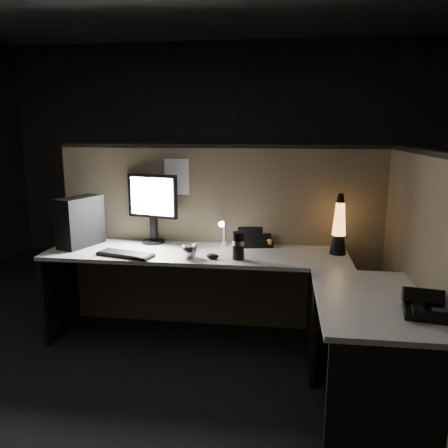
# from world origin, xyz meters

# --- Properties ---
(floor) EXTENTS (6.00, 6.00, 0.00)m
(floor) POSITION_xyz_m (0.00, 0.00, 0.00)
(floor) COLOR black
(floor) RESTS_ON ground
(room_shell) EXTENTS (6.00, 6.00, 6.00)m
(room_shell) POSITION_xyz_m (0.00, 0.00, 1.62)
(room_shell) COLOR silver
(room_shell) RESTS_ON ground
(partition_back) EXTENTS (2.66, 0.06, 1.50)m
(partition_back) POSITION_xyz_m (0.00, 0.93, 0.75)
(partition_back) COLOR brown
(partition_back) RESTS_ON ground
(partition_right) EXTENTS (0.06, 1.66, 1.50)m
(partition_right) POSITION_xyz_m (1.33, 0.10, 0.75)
(partition_right) COLOR brown
(partition_right) RESTS_ON ground
(desk) EXTENTS (2.60, 1.60, 0.73)m
(desk) POSITION_xyz_m (0.18, 0.25, 0.58)
(desk) COLOR beige
(desk) RESTS_ON ground
(pc_tower) EXTENTS (0.29, 0.41, 0.39)m
(pc_tower) POSITION_xyz_m (-1.09, 0.65, 0.93)
(pc_tower) COLOR black
(pc_tower) RESTS_ON desk
(monitor) EXTENTS (0.43, 0.19, 0.56)m
(monitor) POSITION_xyz_m (-0.55, 0.84, 1.07)
(monitor) COLOR black
(monitor) RESTS_ON desk
(keyboard) EXTENTS (0.45, 0.25, 0.02)m
(keyboard) POSITION_xyz_m (-0.64, 0.42, 0.74)
(keyboard) COLOR black
(keyboard) RESTS_ON desk
(mouse) EXTENTS (0.11, 0.09, 0.04)m
(mouse) POSITION_xyz_m (0.01, 0.44, 0.75)
(mouse) COLOR black
(mouse) RESTS_ON desk
(clip_lamp) EXTENTS (0.04, 0.18, 0.23)m
(clip_lamp) POSITION_xyz_m (0.04, 0.73, 0.86)
(clip_lamp) COLOR silver
(clip_lamp) RESTS_ON desk
(organizer) EXTENTS (0.32, 0.29, 0.21)m
(organizer) POSITION_xyz_m (0.28, 0.88, 0.78)
(organizer) COLOR black
(organizer) RESTS_ON desk
(lava_lamp) EXTENTS (0.12, 0.12, 0.46)m
(lava_lamp) POSITION_xyz_m (0.92, 0.69, 0.92)
(lava_lamp) COLOR black
(lava_lamp) RESTS_ON desk
(travel_mug) EXTENTS (0.09, 0.09, 0.20)m
(travel_mug) POSITION_xyz_m (0.19, 0.45, 0.83)
(travel_mug) COLOR black
(travel_mug) RESTS_ON desk
(steel_mug) EXTENTS (0.15, 0.15, 0.09)m
(steel_mug) POSITION_xyz_m (-0.16, 0.45, 0.78)
(steel_mug) COLOR silver
(steel_mug) RESTS_ON desk
(figurine) EXTENTS (0.05, 0.05, 0.05)m
(figurine) POSITION_xyz_m (0.41, 0.79, 0.77)
(figurine) COLOR gold
(figurine) RESTS_ON desk
(pinned_paper) EXTENTS (0.20, 0.00, 0.29)m
(pinned_paper) POSITION_xyz_m (-0.36, 0.90, 1.27)
(pinned_paper) COLOR white
(pinned_paper) RESTS_ON partition_back
(desk_phone) EXTENTS (0.27, 0.27, 0.14)m
(desk_phone) POSITION_xyz_m (1.24, -0.38, 0.78)
(desk_phone) COLOR black
(desk_phone) RESTS_ON desk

